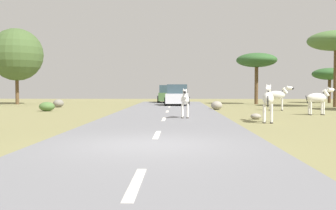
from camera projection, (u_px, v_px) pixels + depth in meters
name	position (u px, v px, depth m)	size (l,w,h in m)	color
ground_plane	(148.00, 146.00, 9.73)	(90.00, 90.00, 0.00)	olive
road	(153.00, 145.00, 9.72)	(6.00, 64.00, 0.05)	slate
lane_markings	(150.00, 151.00, 8.72)	(0.16, 56.00, 0.01)	silver
zebra_0	(185.00, 100.00, 18.46)	(0.43, 1.50, 1.41)	silver
zebra_1	(278.00, 95.00, 25.66)	(1.75, 0.69, 1.67)	silver
zebra_2	(318.00, 98.00, 21.22)	(1.65, 0.46, 1.55)	silver
zebra_3	(268.00, 99.00, 16.53)	(0.72, 1.74, 1.67)	silver
car_0	(178.00, 96.00, 32.87)	(2.14, 4.40, 1.74)	silver
car_1	(168.00, 94.00, 39.26)	(2.11, 4.38, 1.74)	#476B38
tree_0	(17.00, 55.00, 35.54)	(4.76, 4.76, 6.92)	brown
tree_4	(257.00, 61.00, 36.00)	(3.73, 3.73, 4.73)	brown
tree_6	(330.00, 74.00, 38.86)	(3.41, 3.41, 3.51)	#4C3823
bush_2	(47.00, 107.00, 24.85)	(0.99, 0.89, 0.59)	#4C7038
rock_0	(58.00, 103.00, 30.07)	(0.79, 0.80, 0.61)	gray
rock_1	(256.00, 116.00, 18.30)	(0.50, 0.41, 0.28)	gray
rock_2	(217.00, 105.00, 26.66)	(0.77, 0.79, 0.59)	gray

